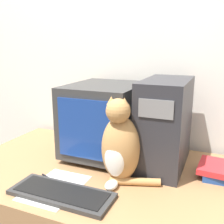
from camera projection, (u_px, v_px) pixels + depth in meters
name	position (u px, v px, depth m)	size (l,w,h in m)	color
wall_back	(133.00, 59.00, 1.64)	(7.00, 0.05, 2.50)	silver
crt_monitor	(105.00, 119.00, 1.45)	(0.38, 0.45, 0.40)	#333333
computer_tower	(165.00, 124.00, 1.32)	(0.22, 0.43, 0.45)	#28282D
keyboard	(61.00, 193.00, 1.09)	(0.44, 0.17, 0.02)	#2D2D2D
cat	(120.00, 146.00, 1.17)	(0.28, 0.22, 0.40)	#B7844C
book_stack	(216.00, 170.00, 1.25)	(0.17, 0.21, 0.06)	#234793
pen	(52.00, 180.00, 1.21)	(0.15, 0.06, 0.01)	black
paper_sheet	(55.00, 188.00, 1.15)	(0.21, 0.30, 0.00)	white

